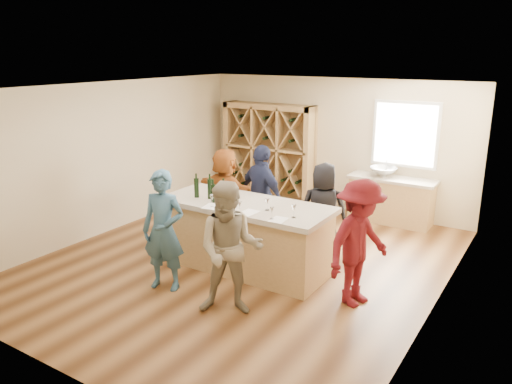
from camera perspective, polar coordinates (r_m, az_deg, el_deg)
The scene contains 33 objects.
floor at distance 8.30m, azimuth -1.34°, elevation -8.22°, with size 6.00×7.00×0.10m, color brown.
ceiling at distance 7.59m, azimuth -1.48°, elevation 12.20°, with size 6.00×7.00×0.10m, color white.
wall_back at distance 10.88m, azimuth 9.05°, elevation 5.44°, with size 6.00×0.10×2.80m, color beige.
wall_front at distance 5.38m, azimuth -22.96°, elevation -6.55°, with size 6.00×0.10×2.80m, color beige.
wall_left at distance 9.80m, azimuth -16.46°, elevation 3.83°, with size 0.10×7.00×2.80m, color beige.
wall_right at distance 6.69m, azimuth 20.92°, elevation -2.03°, with size 0.10×7.00×2.80m, color beige.
window_frame at distance 10.26m, azimuth 16.69°, elevation 6.32°, with size 1.30×0.06×1.30m, color white.
window_pane at distance 10.23m, azimuth 16.64°, elevation 6.30°, with size 1.18×0.01×1.18m, color white.
wine_rack at distance 11.36m, azimuth 1.45°, elevation 4.53°, with size 2.20×0.45×2.20m, color tan.
back_counter_base at distance 10.32m, azimuth 15.17°, elevation -1.04°, with size 1.60×0.58×0.86m, color tan.
back_counter_top at distance 10.20m, azimuth 15.36°, elevation 1.43°, with size 1.70×0.62×0.06m, color #BBAE99.
sink at distance 10.23m, azimuth 14.34°, elevation 2.26°, with size 0.54×0.54×0.19m, color silver.
faucet at distance 10.38m, azimuth 14.67°, elevation 2.75°, with size 0.02×0.02×0.30m, color silver.
tasting_counter_base at distance 7.86m, azimuth -1.22°, elevation -5.27°, with size 2.60×1.00×1.00m, color tan.
tasting_counter_top at distance 7.68m, azimuth -1.25°, elevation -1.51°, with size 2.72×1.12×0.08m, color #BBAE99.
wine_bottle_a at distance 7.97m, azimuth -6.82°, elevation 0.48°, with size 0.08×0.08×0.31m, color black.
wine_bottle_c at distance 7.88m, azimuth -5.28°, elevation 0.38°, with size 0.08×0.08×0.32m, color black.
wine_bottle_d at distance 7.68m, azimuth -4.92°, elevation -0.15°, with size 0.07×0.07×0.29m, color black.
wine_bottle_e at distance 7.65m, azimuth -3.73°, elevation -0.14°, with size 0.07×0.07×0.30m, color black.
wine_glass_a at distance 7.47m, azimuth -5.07°, elevation -1.03°, with size 0.07×0.07×0.19m, color white.
wine_glass_b at distance 7.15m, azimuth -1.88°, elevation -1.84°, with size 0.06×0.06×0.16m, color white.
wine_glass_c at distance 6.91m, azimuth 1.83°, elevation -2.47°, with size 0.06×0.06×0.16m, color white.
wine_glass_d at distance 7.29m, azimuth 1.30°, elevation -1.48°, with size 0.06×0.06×0.16m, color white.
wine_glass_e at distance 6.99m, azimuth 4.33°, elevation -2.19°, with size 0.07×0.07×0.19m, color white.
tasting_menu_a at distance 7.52m, azimuth -5.11°, elevation -1.64°, with size 0.22×0.30×0.00m, color white.
tasting_menu_b at distance 7.21m, azimuth -0.85°, elevation -2.36°, with size 0.22×0.30×0.00m, color white.
tasting_menu_c at distance 6.91m, azimuth 2.58°, elevation -3.18°, with size 0.20×0.28×0.00m, color white.
person_near_left at distance 7.21m, azimuth -10.52°, elevation -4.37°, with size 0.64×0.47×1.75m, color #335972.
person_near_right at distance 6.43m, azimuth -2.96°, elevation -6.54°, with size 0.86×0.47×1.78m, color gray.
person_server at distance 6.78m, azimuth 11.71°, elevation -5.76°, with size 1.13×0.52×1.75m, color #590F14.
person_far_mid at distance 8.60m, azimuth 0.67°, elevation -0.55°, with size 1.06×0.54×1.81m, color #191E38.
person_far_right at distance 8.25m, azimuth 7.69°, elevation -2.16°, with size 0.79×0.51×1.61m, color black.
person_far_left at distance 9.15m, azimuth -3.52°, elevation -0.08°, with size 1.53×0.55×1.65m, color #994C19.
Camera 1 is at (4.20, -6.30, 3.34)m, focal length 35.00 mm.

